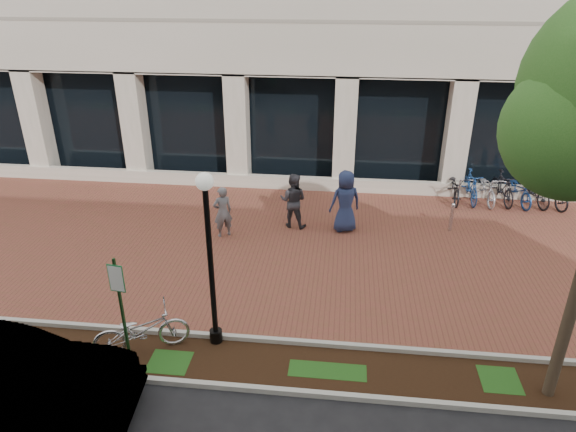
# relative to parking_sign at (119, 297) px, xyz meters

# --- Properties ---
(ground) EXTENTS (120.00, 120.00, 0.00)m
(ground) POSITION_rel_parking_sign_xyz_m (2.35, 5.32, -1.54)
(ground) COLOR black
(ground) RESTS_ON ground
(brick_plaza) EXTENTS (40.00, 9.00, 0.01)m
(brick_plaza) POSITION_rel_parking_sign_xyz_m (2.35, 5.32, -1.54)
(brick_plaza) COLOR brown
(brick_plaza) RESTS_ON ground
(planting_strip) EXTENTS (40.00, 1.50, 0.01)m
(planting_strip) POSITION_rel_parking_sign_xyz_m (2.35, 0.07, -1.54)
(planting_strip) COLOR black
(planting_strip) RESTS_ON ground
(curb_plaza_side) EXTENTS (40.00, 0.12, 0.12)m
(curb_plaza_side) POSITION_rel_parking_sign_xyz_m (2.35, 0.82, -1.48)
(curb_plaza_side) COLOR #A8A79E
(curb_plaza_side) RESTS_ON ground
(curb_street_side) EXTENTS (40.00, 0.12, 0.12)m
(curb_street_side) POSITION_rel_parking_sign_xyz_m (2.35, -0.68, -1.48)
(curb_street_side) COLOR #A8A79E
(curb_street_side) RESTS_ON ground
(parking_sign) EXTENTS (0.34, 0.07, 2.42)m
(parking_sign) POSITION_rel_parking_sign_xyz_m (0.00, 0.00, 0.00)
(parking_sign) COLOR #163D1A
(parking_sign) RESTS_ON ground
(lamppost) EXTENTS (0.36, 0.36, 4.01)m
(lamppost) POSITION_rel_parking_sign_xyz_m (1.73, 0.72, 0.73)
(lamppost) COLOR black
(lamppost) RESTS_ON ground
(locked_bicycle) EXTENTS (2.15, 1.47, 1.07)m
(locked_bicycle) POSITION_rel_parking_sign_xyz_m (0.23, 0.25, -1.01)
(locked_bicycle) COLOR #B5B4B9
(locked_bicycle) RESTS_ON ground
(pedestrian_left) EXTENTS (0.72, 0.65, 1.64)m
(pedestrian_left) POSITION_rel_parking_sign_xyz_m (0.75, 5.73, -0.72)
(pedestrian_left) COLOR slate
(pedestrian_left) RESTS_ON ground
(pedestrian_mid) EXTENTS (0.97, 0.81, 1.80)m
(pedestrian_mid) POSITION_rel_parking_sign_xyz_m (2.83, 6.67, -0.64)
(pedestrian_mid) COLOR #2C2B30
(pedestrian_mid) RESTS_ON ground
(pedestrian_right) EXTENTS (1.14, 0.94, 2.00)m
(pedestrian_right) POSITION_rel_parking_sign_xyz_m (4.48, 6.56, -0.54)
(pedestrian_right) COLOR navy
(pedestrian_right) RESTS_ON ground
(bollard) EXTENTS (0.12, 0.12, 0.96)m
(bollard) POSITION_rel_parking_sign_xyz_m (7.84, 6.89, -1.05)
(bollard) COLOR silver
(bollard) RESTS_ON ground
(bike_rack_cluster) EXTENTS (4.26, 2.05, 1.13)m
(bike_rack_cluster) POSITION_rel_parking_sign_xyz_m (10.01, 9.40, -1.01)
(bike_rack_cluster) COLOR black
(bike_rack_cluster) RESTS_ON ground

